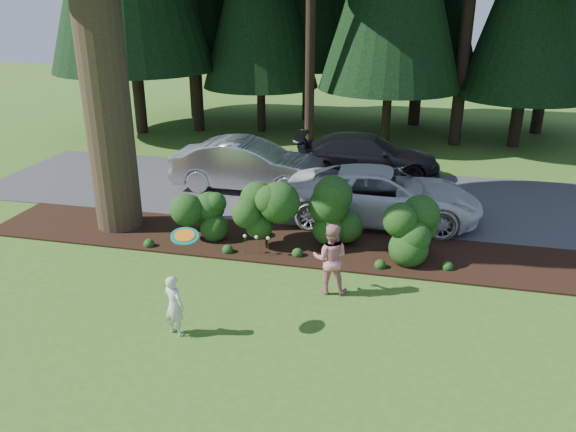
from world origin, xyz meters
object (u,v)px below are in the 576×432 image
(car_silver_wagon, at_px, (249,165))
(child, at_px, (174,305))
(car_white_suv, at_px, (383,195))
(car_dark_suv, at_px, (367,156))
(frisbee, at_px, (185,236))
(adult, at_px, (330,259))

(car_silver_wagon, xyz_separation_m, child, (1.15, -8.68, -0.24))
(car_white_suv, relative_size, car_dark_suv, 1.08)
(frisbee, bearing_deg, car_silver_wagon, 99.25)
(child, bearing_deg, car_dark_suv, -82.77)
(car_silver_wagon, relative_size, child, 4.06)
(car_silver_wagon, relative_size, car_dark_suv, 0.98)
(frisbee, bearing_deg, car_white_suv, 64.38)
(car_silver_wagon, xyz_separation_m, frisbee, (1.38, -8.49, 1.14))
(car_dark_suv, xyz_separation_m, child, (-2.55, -11.07, -0.15))
(adult, xyz_separation_m, frisbee, (-2.39, -2.15, 1.20))
(adult, relative_size, frisbee, 2.98)
(adult, bearing_deg, frisbee, 37.97)
(child, relative_size, adult, 0.78)
(car_dark_suv, bearing_deg, adult, 176.60)
(adult, bearing_deg, car_white_suv, -104.06)
(car_dark_suv, xyz_separation_m, adult, (0.08, -8.73, 0.02))
(car_white_suv, relative_size, child, 4.44)
(car_silver_wagon, distance_m, frisbee, 8.68)
(car_silver_wagon, relative_size, adult, 3.15)
(frisbee, bearing_deg, adult, 41.98)
(car_white_suv, relative_size, frisbee, 10.30)
(car_dark_suv, bearing_deg, frisbee, 164.11)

